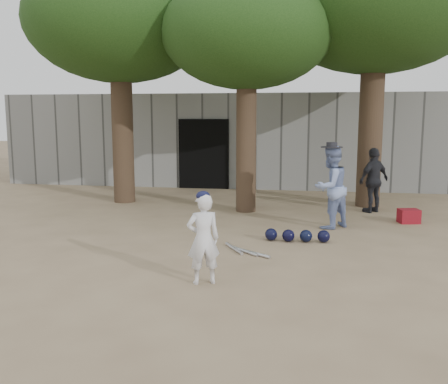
% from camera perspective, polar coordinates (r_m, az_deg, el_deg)
% --- Properties ---
extents(ground, '(70.00, 70.00, 0.00)m').
position_cam_1_polar(ground, '(8.26, -5.31, -7.46)').
color(ground, '#937C5E').
rests_on(ground, ground).
extents(boy_player, '(0.54, 0.46, 1.26)m').
position_cam_1_polar(boy_player, '(6.84, -2.38, -5.39)').
color(boy_player, silver).
rests_on(boy_player, ground).
extents(spectator_blue, '(1.04, 1.04, 1.70)m').
position_cam_1_polar(spectator_blue, '(10.43, 12.07, 0.54)').
color(spectator_blue, '#8194C7').
rests_on(spectator_blue, ground).
extents(spectator_dark, '(0.93, 0.89, 1.55)m').
position_cam_1_polar(spectator_dark, '(12.42, 16.73, 1.30)').
color(spectator_dark, '#222227').
rests_on(spectator_dark, ground).
extents(red_bag, '(0.48, 0.40, 0.30)m').
position_cam_1_polar(red_bag, '(11.51, 20.37, -2.60)').
color(red_bag, maroon).
rests_on(red_bag, ground).
extents(back_building, '(16.00, 5.24, 3.00)m').
position_cam_1_polar(back_building, '(18.14, 3.04, 6.16)').
color(back_building, gray).
rests_on(back_building, ground).
extents(helmet_row, '(1.19, 0.28, 0.23)m').
position_cam_1_polar(helmet_row, '(9.30, 8.36, -4.95)').
color(helmet_row, black).
rests_on(helmet_row, ground).
extents(bat_pile, '(0.87, 0.80, 0.06)m').
position_cam_1_polar(bat_pile, '(8.53, 2.24, -6.72)').
color(bat_pile, silver).
rests_on(bat_pile, ground).
extents(tree_row, '(11.40, 5.80, 6.69)m').
position_cam_1_polar(tree_row, '(12.97, 3.78, 19.29)').
color(tree_row, brown).
rests_on(tree_row, ground).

